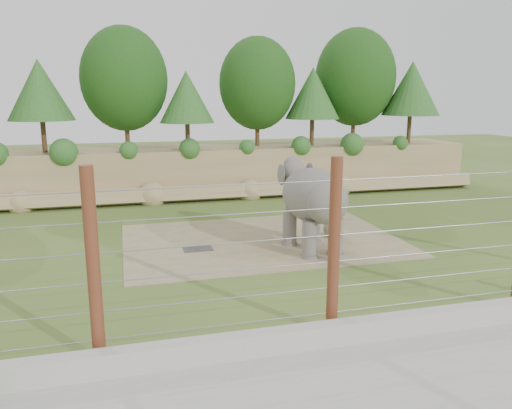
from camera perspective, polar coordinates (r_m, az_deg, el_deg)
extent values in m
plane|color=#416125|center=(15.66, 1.93, -7.25)|extent=(90.00, 90.00, 0.00)
cube|color=#907D55|center=(27.73, -5.97, 3.99)|extent=(30.00, 4.00, 2.50)
cube|color=#907D55|center=(25.64, -5.09, 1.29)|extent=(30.00, 1.37, 1.07)
cylinder|color=#3F2B19|center=(26.91, -23.08, 7.19)|extent=(0.24, 0.24, 1.58)
sphere|color=#14410F|center=(26.84, -23.47, 11.73)|extent=(3.60, 3.60, 3.60)
cylinder|color=#3F2B19|center=(27.15, -14.52, 8.19)|extent=(0.24, 0.24, 1.92)
sphere|color=#14410F|center=(27.10, -14.82, 13.70)|extent=(4.40, 4.40, 4.40)
cylinder|color=#3F2B19|center=(26.19, -7.81, 7.75)|extent=(0.24, 0.24, 1.40)
sphere|color=#14410F|center=(26.11, -7.94, 11.91)|extent=(3.20, 3.20, 3.20)
cylinder|color=#3F2B19|center=(27.94, 0.15, 8.58)|extent=(0.24, 0.24, 1.82)
sphere|color=#14410F|center=(27.89, 0.15, 13.65)|extent=(4.16, 4.16, 4.16)
cylinder|color=#3F2B19|center=(28.33, 6.40, 8.23)|extent=(0.24, 0.24, 1.50)
sphere|color=#14410F|center=(28.26, 6.50, 12.37)|extent=(3.44, 3.44, 3.44)
cylinder|color=#3F2B19|center=(30.43, 11.04, 8.86)|extent=(0.24, 0.24, 2.03)
sphere|color=#14410F|center=(30.40, 11.26, 14.05)|extent=(4.64, 4.64, 4.64)
cylinder|color=#3F2B19|center=(30.85, 17.08, 8.24)|extent=(0.24, 0.24, 1.64)
sphere|color=#14410F|center=(30.79, 17.35, 12.38)|extent=(3.76, 3.76, 3.76)
cube|color=#8B7A55|center=(18.52, 0.69, -4.08)|extent=(10.00, 7.00, 0.02)
cube|color=#262628|center=(17.51, -6.64, -5.07)|extent=(1.00, 0.60, 0.03)
sphere|color=gray|center=(19.00, 8.63, -2.75)|extent=(0.65, 0.65, 0.65)
cube|color=#ACA9A0|center=(11.25, 9.66, -14.22)|extent=(26.00, 0.35, 0.50)
cube|color=#ACA9A0|center=(9.84, 14.77, -20.33)|extent=(26.00, 4.00, 0.01)
cylinder|color=#552D1C|center=(10.15, -18.09, -6.97)|extent=(0.26, 0.26, 4.00)
cylinder|color=#552D1C|center=(11.02, 8.90, -4.96)|extent=(0.26, 0.26, 4.00)
cylinder|color=gray|center=(11.56, 8.65, -12.08)|extent=(20.00, 0.02, 0.02)
cylinder|color=gray|center=(11.32, 8.75, -9.31)|extent=(20.00, 0.02, 0.02)
cylinder|color=gray|center=(11.12, 8.85, -6.43)|extent=(20.00, 0.02, 0.02)
cylinder|color=gray|center=(10.94, 8.95, -3.45)|extent=(20.00, 0.02, 0.02)
cylinder|color=gray|center=(10.79, 9.06, -0.39)|extent=(20.00, 0.02, 0.02)
cylinder|color=gray|center=(10.68, 9.17, 2.75)|extent=(20.00, 0.02, 0.02)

